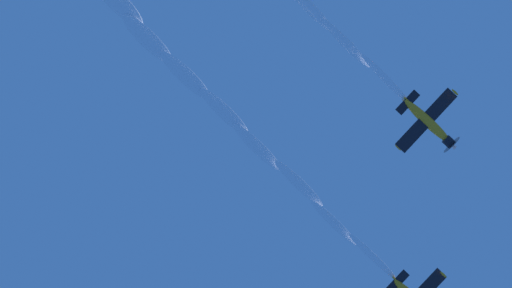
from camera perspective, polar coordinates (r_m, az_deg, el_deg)
name	(u,v)px	position (r m, az deg, el deg)	size (l,w,h in m)	color
airplane_left_wingman	(429,123)	(80.89, 14.65, 1.75)	(9.31, 8.40, 3.46)	orange
smoke_trail_lead	(144,33)	(84.00, -9.61, 9.36)	(20.74, 62.00, 8.46)	white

